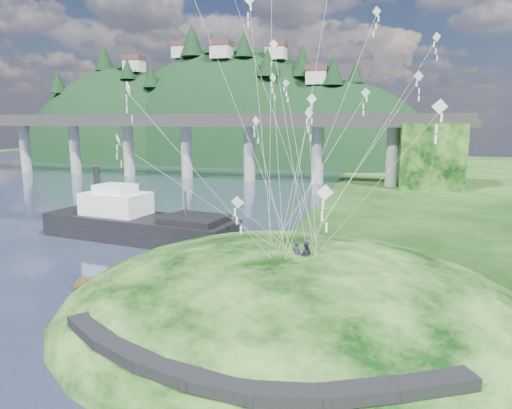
# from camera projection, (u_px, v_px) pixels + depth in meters

# --- Properties ---
(ground) EXTENTS (320.00, 320.00, 0.00)m
(ground) POSITION_uv_depth(u_px,v_px,m) (181.00, 310.00, 33.39)
(ground) COLOR black
(ground) RESTS_ON ground
(grass_hill) EXTENTS (36.00, 32.00, 13.00)m
(grass_hill) POSITION_uv_depth(u_px,v_px,m) (293.00, 331.00, 33.32)
(grass_hill) COLOR black
(grass_hill) RESTS_ON ground
(footpath) EXTENTS (22.29, 5.84, 0.83)m
(footpath) POSITION_uv_depth(u_px,v_px,m) (232.00, 367.00, 21.74)
(footpath) COLOR black
(footpath) RESTS_ON ground
(bridge) EXTENTS (160.00, 11.00, 15.00)m
(bridge) POSITION_uv_depth(u_px,v_px,m) (208.00, 137.00, 105.04)
(bridge) COLOR #2D2B2B
(bridge) RESTS_ON ground
(far_ridge) EXTENTS (153.00, 70.00, 94.50)m
(far_ridge) POSITION_uv_depth(u_px,v_px,m) (220.00, 180.00, 162.08)
(far_ridge) COLOR black
(far_ridge) RESTS_ON ground
(work_barge) EXTENTS (24.04, 9.32, 8.20)m
(work_barge) POSITION_uv_depth(u_px,v_px,m) (136.00, 222.00, 52.76)
(work_barge) COLOR black
(work_barge) RESTS_ON ground
(wooden_dock) EXTENTS (11.99, 6.51, 0.87)m
(wooden_dock) POSITION_uv_depth(u_px,v_px,m) (152.00, 280.00, 38.50)
(wooden_dock) COLOR #3C2E18
(wooden_dock) RESTS_ON ground
(kite_flyers) EXTENTS (1.40, 0.74, 1.81)m
(kite_flyers) POSITION_uv_depth(u_px,v_px,m) (303.00, 242.00, 29.90)
(kite_flyers) COLOR #242530
(kite_flyers) RESTS_ON ground
(kite_swarm) EXTENTS (20.54, 18.18, 19.99)m
(kite_swarm) POSITION_uv_depth(u_px,v_px,m) (295.00, 67.00, 31.39)
(kite_swarm) COLOR white
(kite_swarm) RESTS_ON ground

